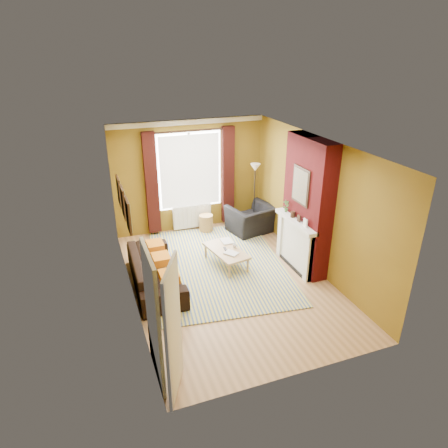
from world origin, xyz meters
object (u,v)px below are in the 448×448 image
(sofa, at_px, (155,271))
(coffee_table, at_px, (226,251))
(armchair, at_px, (251,219))
(wicker_stool, at_px, (206,223))
(floor_lamp, at_px, (255,178))

(sofa, relative_size, coffee_table, 1.81)
(armchair, xyz_separation_m, coffee_table, (-1.20, -1.37, -0.01))
(armchair, xyz_separation_m, wicker_stool, (-1.07, 0.45, -0.13))
(floor_lamp, bearing_deg, sofa, -147.97)
(armchair, relative_size, coffee_table, 0.88)
(wicker_stool, xyz_separation_m, floor_lamp, (1.24, -0.21, 1.14))
(sofa, xyz_separation_m, floor_lamp, (2.96, 1.85, 1.03))
(sofa, xyz_separation_m, armchair, (2.79, 1.61, 0.03))
(coffee_table, distance_m, wicker_stool, 1.83)
(coffee_table, relative_size, wicker_stool, 2.77)
(sofa, xyz_separation_m, wicker_stool, (1.72, 2.06, -0.10))
(sofa, distance_m, floor_lamp, 3.64)
(sofa, bearing_deg, wicker_stool, -38.38)
(sofa, height_order, coffee_table, sofa)
(armchair, relative_size, wicker_stool, 2.45)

